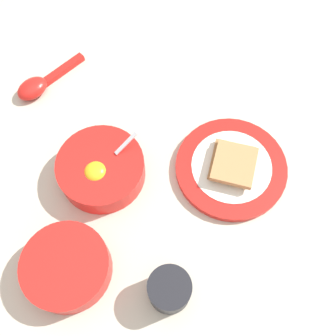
% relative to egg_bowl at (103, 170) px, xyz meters
% --- Properties ---
extents(ground_plane, '(3.00, 3.00, 0.00)m').
position_rel_egg_bowl_xyz_m(ground_plane, '(0.00, 0.06, -0.03)').
color(ground_plane, beige).
extents(egg_bowl, '(0.17, 0.17, 0.08)m').
position_rel_egg_bowl_xyz_m(egg_bowl, '(0.00, 0.00, 0.00)').
color(egg_bowl, red).
rests_on(egg_bowl, ground_plane).
extents(toast_plate, '(0.22, 0.22, 0.02)m').
position_rel_egg_bowl_xyz_m(toast_plate, '(-0.22, -0.11, -0.02)').
color(toast_plate, red).
rests_on(toast_plate, ground_plane).
extents(toast_sandwich, '(0.10, 0.10, 0.02)m').
position_rel_egg_bowl_xyz_m(toast_sandwich, '(-0.22, -0.11, 0.00)').
color(toast_sandwich, '#9E7042').
rests_on(toast_sandwich, toast_plate).
extents(soup_spoon, '(0.09, 0.17, 0.03)m').
position_rel_egg_bowl_xyz_m(soup_spoon, '(0.23, -0.13, -0.01)').
color(soup_spoon, red).
rests_on(soup_spoon, ground_plane).
extents(congee_bowl, '(0.15, 0.15, 0.05)m').
position_rel_egg_bowl_xyz_m(congee_bowl, '(-0.03, 0.19, 0.00)').
color(congee_bowl, red).
rests_on(congee_bowl, ground_plane).
extents(drinking_cup, '(0.07, 0.07, 0.07)m').
position_rel_egg_bowl_xyz_m(drinking_cup, '(-0.21, 0.15, 0.01)').
color(drinking_cup, black).
rests_on(drinking_cup, ground_plane).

